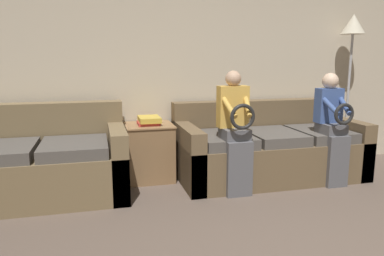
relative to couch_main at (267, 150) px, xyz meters
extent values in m
cube|color=beige|center=(-0.51, 0.53, 0.96)|extent=(7.49, 0.06, 2.55)
cube|color=brown|center=(0.00, -0.04, -0.09)|extent=(2.08, 0.97, 0.44)
cube|color=brown|center=(0.00, 0.35, 0.33)|extent=(2.08, 0.20, 0.41)
cube|color=brown|center=(-0.96, -0.04, 0.01)|extent=(0.16, 0.97, 0.65)
cube|color=brown|center=(0.96, -0.04, 0.01)|extent=(0.16, 0.97, 0.65)
cube|color=#514C47|center=(-0.59, -0.14, 0.18)|extent=(0.55, 0.73, 0.11)
cube|color=#514C47|center=(0.00, -0.14, 0.18)|extent=(0.55, 0.73, 0.11)
cube|color=#514C47|center=(0.59, -0.14, 0.18)|extent=(0.55, 0.73, 0.11)
cube|color=brown|center=(-2.45, -0.07, -0.09)|extent=(1.64, 0.95, 0.45)
cube|color=brown|center=(-2.45, 0.30, 0.36)|extent=(1.64, 0.20, 0.44)
cube|color=brown|center=(-1.71, -0.07, 0.02)|extent=(0.16, 0.95, 0.68)
cube|color=#514C47|center=(-2.12, -0.17, 0.20)|extent=(0.62, 0.71, 0.11)
cube|color=#56565B|center=(-0.55, -0.52, -0.04)|extent=(0.26, 0.10, 0.55)
cube|color=#56565B|center=(-0.55, -0.38, 0.29)|extent=(0.26, 0.28, 0.11)
cube|color=gold|center=(-0.55, -0.31, 0.56)|extent=(0.31, 0.14, 0.42)
sphere|color=tan|center=(-0.55, -0.31, 0.84)|extent=(0.16, 0.16, 0.16)
torus|color=black|center=(-0.55, -0.58, 0.50)|extent=(0.25, 0.04, 0.25)
cylinder|color=gold|center=(-0.66, -0.44, 0.59)|extent=(0.11, 0.31, 0.23)
cylinder|color=gold|center=(-0.45, -0.44, 0.59)|extent=(0.11, 0.31, 0.23)
cube|color=#56565B|center=(0.55, -0.52, -0.04)|extent=(0.23, 0.10, 0.55)
cube|color=#56565B|center=(0.55, -0.38, 0.29)|extent=(0.23, 0.28, 0.11)
cube|color=#3D5693|center=(0.55, -0.31, 0.54)|extent=(0.28, 0.14, 0.37)
sphere|color=beige|center=(0.55, -0.31, 0.80)|extent=(0.17, 0.17, 0.17)
torus|color=black|center=(0.55, -0.58, 0.48)|extent=(0.23, 0.04, 0.23)
cylinder|color=#3D5693|center=(0.47, -0.44, 0.56)|extent=(0.10, 0.31, 0.21)
cylinder|color=#3D5693|center=(0.64, -0.44, 0.56)|extent=(0.10, 0.31, 0.21)
cube|color=olive|center=(-1.34, 0.22, 0.00)|extent=(0.51, 0.49, 0.63)
cube|color=#9A724A|center=(-1.34, 0.22, 0.31)|extent=(0.53, 0.51, 0.02)
cube|color=#BC3833|center=(-1.35, 0.21, 0.33)|extent=(0.23, 0.25, 0.03)
cube|color=gold|center=(-1.33, 0.22, 0.38)|extent=(0.23, 0.31, 0.06)
cylinder|color=#2D2B28|center=(1.24, 0.28, -0.30)|extent=(0.26, 0.26, 0.02)
cylinder|color=#B7B7BC|center=(1.24, 0.28, 0.52)|extent=(0.03, 0.03, 1.62)
cone|color=beige|center=(1.24, 0.28, 1.45)|extent=(0.29, 0.29, 0.24)
camera|label=1|loc=(-1.89, -3.85, 1.05)|focal=35.00mm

